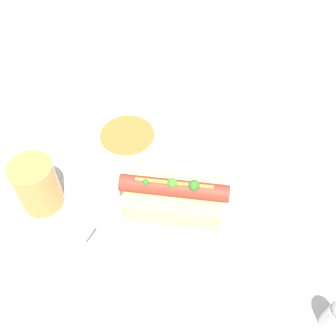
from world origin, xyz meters
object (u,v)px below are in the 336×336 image
Objects in this scene: hot_dog at (174,196)px; soup_bowl at (128,144)px; spoon at (128,178)px; drinking_glass at (37,185)px.

hot_dog is 1.52× the size of soup_bowl.
soup_bowl is 0.06m from spoon.
hot_dog and drinking_glass have the same top height.
soup_bowl is at bearing 133.42° from hot_dog.
soup_bowl is 1.23× the size of drinking_glass.
drinking_glass is at bearing 129.94° from spoon.
soup_bowl is 0.16m from drinking_glass.
soup_bowl is at bearing 14.34° from drinking_glass.
spoon is (-0.01, -0.05, -0.02)m from soup_bowl.
drinking_glass reaches higher than spoon.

